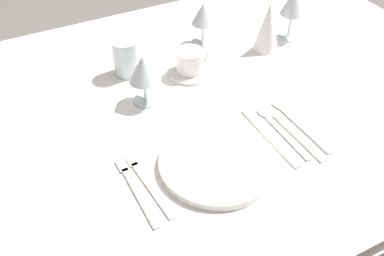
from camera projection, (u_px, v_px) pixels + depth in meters
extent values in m
cube|color=white|center=(169.00, 115.00, 1.19)|extent=(1.80, 1.10, 0.04)
cube|color=white|center=(103.00, 52.00, 1.63)|extent=(1.80, 0.01, 0.18)
cylinder|color=brown|center=(293.00, 70.00, 2.01)|extent=(0.07, 0.07, 0.70)
cylinder|color=white|center=(217.00, 163.00, 1.02)|extent=(0.26, 0.26, 0.02)
cube|color=beige|center=(152.00, 190.00, 0.97)|extent=(0.02, 0.18, 0.00)
cube|color=beige|center=(132.00, 160.00, 1.03)|extent=(0.02, 0.04, 0.00)
cube|color=beige|center=(140.00, 197.00, 0.95)|extent=(0.02, 0.18, 0.00)
cube|color=beige|center=(122.00, 166.00, 1.02)|extent=(0.02, 0.04, 0.00)
cube|color=beige|center=(274.00, 142.00, 1.08)|extent=(0.02, 0.19, 0.00)
cube|color=beige|center=(250.00, 116.00, 1.15)|extent=(0.02, 0.06, 0.00)
cube|color=beige|center=(286.00, 137.00, 1.09)|extent=(0.02, 0.18, 0.00)
ellipsoid|color=beige|center=(263.00, 113.00, 1.16)|extent=(0.03, 0.04, 0.01)
cube|color=beige|center=(298.00, 138.00, 1.09)|extent=(0.01, 0.18, 0.00)
ellipsoid|color=beige|center=(273.00, 113.00, 1.16)|extent=(0.03, 0.04, 0.01)
cube|color=beige|center=(304.00, 129.00, 1.11)|extent=(0.01, 0.19, 0.00)
ellipsoid|color=beige|center=(278.00, 105.00, 1.19)|extent=(0.03, 0.04, 0.01)
cylinder|color=white|center=(190.00, 72.00, 1.30)|extent=(0.12, 0.12, 0.01)
cylinder|color=white|center=(190.00, 61.00, 1.27)|extent=(0.08, 0.08, 0.06)
torus|color=white|center=(202.00, 56.00, 1.28)|extent=(0.04, 0.01, 0.04)
cylinder|color=silver|center=(146.00, 100.00, 1.20)|extent=(0.06, 0.06, 0.01)
cylinder|color=silver|center=(145.00, 90.00, 1.18)|extent=(0.01, 0.01, 0.06)
cone|color=silver|center=(143.00, 68.00, 1.14)|extent=(0.08, 0.08, 0.07)
cylinder|color=silver|center=(288.00, 36.00, 1.45)|extent=(0.07, 0.07, 0.01)
cylinder|color=silver|center=(290.00, 25.00, 1.43)|extent=(0.01, 0.01, 0.07)
cone|color=silver|center=(293.00, 2.00, 1.38)|extent=(0.07, 0.07, 0.08)
cylinder|color=silver|center=(203.00, 41.00, 1.43)|extent=(0.07, 0.07, 0.01)
cylinder|color=silver|center=(203.00, 32.00, 1.41)|extent=(0.01, 0.01, 0.06)
cone|color=silver|center=(203.00, 13.00, 1.37)|extent=(0.07, 0.07, 0.07)
cylinder|color=silver|center=(126.00, 57.00, 1.27)|extent=(0.07, 0.07, 0.10)
cylinder|color=#C68C1E|center=(127.00, 63.00, 1.28)|extent=(0.06, 0.06, 0.06)
cone|color=white|center=(268.00, 27.00, 1.35)|extent=(0.08, 0.08, 0.15)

